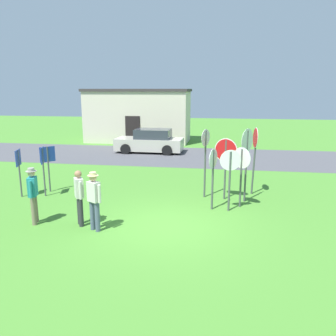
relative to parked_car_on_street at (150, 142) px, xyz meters
name	(u,v)px	position (x,y,z in m)	size (l,w,h in m)	color
ground_plane	(164,226)	(2.99, -12.16, -0.69)	(80.00, 80.00, 0.00)	#47842D
street_asphalt	(195,157)	(2.99, -1.07, -0.68)	(60.00, 6.40, 0.01)	#4C4C51
building_background	(138,115)	(-1.93, 4.74, 1.34)	(8.00, 3.82, 4.04)	beige
parked_car_on_street	(150,142)	(0.00, 0.00, 0.00)	(4.33, 2.08, 1.51)	#B7B2A3
stop_sign_rear_right	(213,169)	(4.34, -10.40, 0.73)	(0.26, 0.63, 2.10)	#474C4C
stop_sign_center_cluster	(255,149)	(5.86, -8.34, 1.10)	(0.15, 0.79, 2.60)	#474C4C
stop_sign_leaning_left	(230,170)	(4.91, -10.46, 0.72)	(0.68, 0.13, 2.08)	#474C4C
stop_sign_far_back	(226,158)	(4.76, -9.18, 0.89)	(0.82, 0.36, 2.28)	#474C4C
stop_sign_low_front	(242,167)	(5.30, -9.98, 0.74)	(0.55, 0.49, 2.10)	#474C4C
stop_sign_tallest	(247,152)	(5.49, -9.36, 1.16)	(0.44, 0.74, 2.67)	#474C4C
stop_sign_leaning_right	(205,153)	(4.02, -9.07, 1.02)	(0.28, 0.57, 2.58)	#474C4C
person_in_blue	(79,195)	(0.50, -12.44, 0.26)	(0.38, 0.49, 1.69)	#2D2D33
person_on_left	(33,193)	(-0.92, -12.55, 0.30)	(0.31, 0.55, 1.74)	#7A6B56
person_in_dark_shirt	(94,198)	(1.07, -12.76, 0.30)	(0.51, 0.37, 1.74)	#4C5670
info_panel_leftmost	(43,163)	(-2.02, -9.90, 0.61)	(0.21, 0.58, 1.88)	#4C4C51
info_panel_middle	(48,161)	(-2.13, -9.32, 0.57)	(0.43, 0.46, 1.82)	#4C4C51
info_panel_rightmost	(19,165)	(-2.86, -10.14, 0.56)	(0.19, 0.58, 1.81)	#4C4C51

